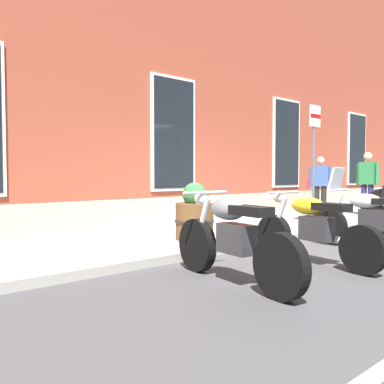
# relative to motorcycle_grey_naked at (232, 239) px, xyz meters

# --- Properties ---
(ground_plane) EXTENTS (140.00, 140.00, 0.00)m
(ground_plane) POSITION_rel_motorcycle_grey_naked_xyz_m (2.38, 1.22, -0.49)
(ground_plane) COLOR #38383A
(sidewalk) EXTENTS (30.87, 2.84, 0.12)m
(sidewalk) POSITION_rel_motorcycle_grey_naked_xyz_m (2.38, 2.64, -0.43)
(sidewalk) COLOR gray
(sidewalk) RESTS_ON ground_plane
(brick_pub_facade) EXTENTS (24.87, 5.14, 10.58)m
(brick_pub_facade) POSITION_rel_motorcycle_grey_naked_xyz_m (2.38, 6.58, 4.79)
(brick_pub_facade) COLOR brown
(brick_pub_facade) RESTS_ON ground_plane
(motorcycle_grey_naked) EXTENTS (0.62, 2.06, 1.01)m
(motorcycle_grey_naked) POSITION_rel_motorcycle_grey_naked_xyz_m (0.00, 0.00, 0.00)
(motorcycle_grey_naked) COLOR black
(motorcycle_grey_naked) RESTS_ON ground_plane
(motorcycle_yellow_naked) EXTENTS (0.62, 2.07, 0.96)m
(motorcycle_yellow_naked) POSITION_rel_motorcycle_grey_naked_xyz_m (1.56, -0.01, -0.02)
(motorcycle_yellow_naked) COLOR black
(motorcycle_yellow_naked) RESTS_ON ground_plane
(motorcycle_silver_touring) EXTENTS (0.62, 2.08, 1.32)m
(motorcycle_silver_touring) POSITION_rel_motorcycle_grey_naked_xyz_m (3.10, -0.20, 0.06)
(motorcycle_silver_touring) COLOR black
(motorcycle_silver_touring) RESTS_ON ground_plane
(pedestrian_blue_top) EXTENTS (0.45, 0.59, 1.55)m
(pedestrian_blue_top) POSITION_rel_motorcycle_grey_naked_xyz_m (6.46, 2.89, 0.49)
(pedestrian_blue_top) COLOR black
(pedestrian_blue_top) RESTS_ON sidewalk
(pedestrian_striped_shirt) EXTENTS (0.22, 0.59, 1.66)m
(pedestrian_striped_shirt) POSITION_rel_motorcycle_grey_naked_xyz_m (7.20, 1.96, 0.56)
(pedestrian_striped_shirt) COLOR #1E1E4C
(pedestrian_striped_shirt) RESTS_ON sidewalk
(parking_sign) EXTENTS (0.36, 0.07, 2.55)m
(parking_sign) POSITION_rel_motorcycle_grey_naked_xyz_m (4.29, 1.71, 1.27)
(parking_sign) COLOR #4C4C51
(parking_sign) RESTS_ON sidewalk
(barrel_planter) EXTENTS (0.66, 0.66, 0.95)m
(barrel_planter) POSITION_rel_motorcycle_grey_naked_xyz_m (1.21, 2.00, 0.02)
(barrel_planter) COLOR brown
(barrel_planter) RESTS_ON sidewalk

